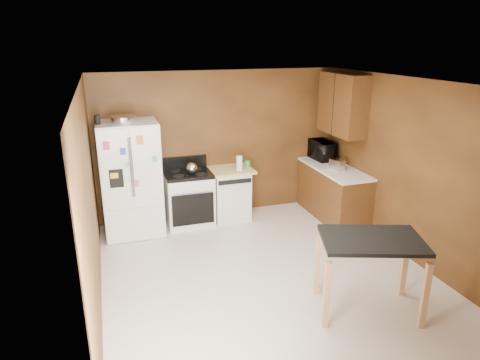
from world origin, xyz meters
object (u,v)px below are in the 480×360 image
toaster (337,164)px  gas_range (189,198)px  island (371,250)px  roasting_pan (123,119)px  paper_towel (239,163)px  green_canister (248,163)px  kettle (192,168)px  dishwasher (230,193)px  refrigerator (131,179)px  pen_cup (97,120)px  microwave (322,150)px

toaster → gas_range: 2.54m
island → gas_range: bearing=115.6°
roasting_pan → island: 3.95m
roasting_pan → paper_towel: roasting_pan is taller
roasting_pan → toaster: (3.36, -0.51, -0.86)m
roasting_pan → green_canister: size_ratio=3.54×
kettle → dishwasher: kettle is taller
gas_range → refrigerator: bearing=-176.2°
pen_cup → dishwasher: pen_cup is taller
refrigerator → island: 3.79m
gas_range → microwave: bearing=2.1°
microwave → refrigerator: (-3.39, -0.15, -0.16)m
green_canister → refrigerator: refrigerator is taller
paper_towel → refrigerator: bearing=179.1°
paper_towel → dishwasher: size_ratio=0.27×
green_canister → microwave: size_ratio=0.19×
island → microwave: bearing=71.6°
dishwasher → gas_range: bearing=-178.1°
kettle → gas_range: 0.54m
refrigerator → microwave: bearing=2.6°
dishwasher → roasting_pan: bearing=-176.4°
green_canister → gas_range: (-1.06, -0.07, -0.48)m
roasting_pan → pen_cup: (-0.36, -0.05, 0.02)m
pen_cup → refrigerator: bearing=9.7°
microwave → pen_cup: bearing=90.8°
refrigerator → gas_range: (0.91, 0.06, -0.44)m
pen_cup → island: (2.77, -2.89, -1.11)m
kettle → green_canister: size_ratio=1.75×
microwave → gas_range: microwave is taller
green_canister → gas_range: bearing=-176.4°
green_canister → paper_towel: bearing=-141.8°
gas_range → pen_cup: bearing=-174.4°
refrigerator → toaster: bearing=-9.0°
roasting_pan → paper_towel: size_ratio=1.56×
roasting_pan → dishwasher: (1.67, 0.10, -1.39)m
roasting_pan → green_canister: (2.01, 0.15, -0.90)m
dishwasher → pen_cup: bearing=-175.7°
kettle → refrigerator: refrigerator is taller
toaster → microwave: size_ratio=0.41×
toaster → dishwasher: bearing=142.4°
roasting_pan → island: roasting_pan is taller
roasting_pan → toaster: roasting_pan is taller
gas_range → paper_towel: bearing=-5.8°
roasting_pan → kettle: (1.00, 0.00, -0.85)m
microwave → refrigerator: 3.40m
green_canister → island: 3.12m
green_canister → gas_range: 1.16m
roasting_pan → toaster: 3.51m
paper_towel → gas_range: bearing=174.2°
island → pen_cup: bearing=133.7°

